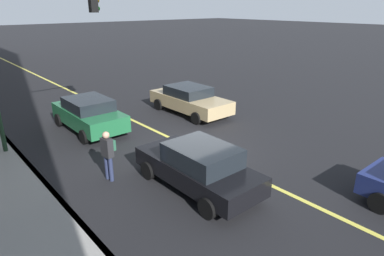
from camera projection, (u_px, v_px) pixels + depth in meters
name	position (u px, v px, depth m)	size (l,w,h in m)	color
ground	(197.00, 151.00, 13.10)	(200.00, 200.00, 0.00)	black
sidewalk_slab	(1.00, 217.00, 8.88)	(80.00, 3.08, 0.15)	gray
curb_edge	(57.00, 197.00, 9.77)	(80.00, 0.16, 0.15)	slate
lane_stripe_center	(197.00, 150.00, 13.10)	(80.00, 0.16, 0.01)	#D8CC4C
car_black	(198.00, 166.00, 10.19)	(4.29, 1.92, 1.45)	black
car_green	(89.00, 114.00, 15.01)	(4.25, 1.97, 1.48)	#1E6038
car_tan	(190.00, 99.00, 17.42)	(4.69, 2.03, 1.41)	tan
pedestrian_with_backpack	(108.00, 152.00, 10.61)	(0.42, 0.40, 1.66)	#262D4C
traffic_light_mast	(33.00, 36.00, 12.28)	(0.28, 4.43, 6.25)	#1E3823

